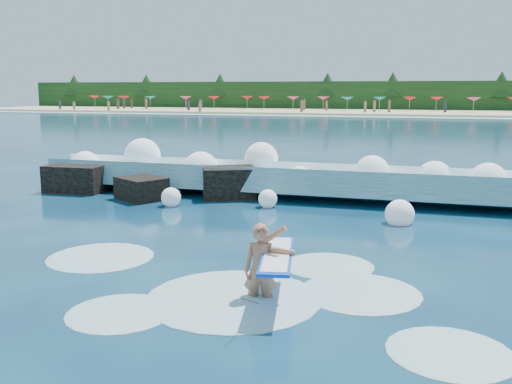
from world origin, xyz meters
TOP-DOWN VIEW (x-y plane):
  - ground at (0.00, 0.00)m, footprint 200.00×200.00m
  - beach at (0.00, 78.00)m, footprint 140.00×20.00m
  - wet_band at (0.00, 67.00)m, footprint 140.00×5.00m
  - treeline at (0.00, 88.00)m, footprint 140.00×4.00m
  - breaking_wave at (0.40, 8.03)m, footprint 17.00×2.69m
  - rock_cluster at (-4.14, 6.65)m, footprint 7.89×3.14m
  - surfer_with_board at (2.87, -1.92)m, footprint 1.10×2.87m
  - wave_spray at (0.11, 7.78)m, footprint 15.35×4.64m
  - surf_foam at (2.28, -1.54)m, footprint 9.42×5.47m
  - beach_umbrellas at (0.11, 80.16)m, footprint 110.59×6.82m
  - beachgoers at (-2.62, 73.81)m, footprint 104.95×13.03m

SIDE VIEW (x-z plane):
  - ground at x=0.00m, z-range 0.00..0.00m
  - surf_foam at x=2.28m, z-range -0.08..0.08m
  - wet_band at x=0.00m, z-range 0.00..0.08m
  - beach at x=0.00m, z-range 0.00..0.40m
  - rock_cluster at x=-4.14m, z-range -0.22..1.01m
  - breaking_wave at x=0.40m, z-range -0.22..1.24m
  - surfer_with_board at x=2.87m, z-range -0.22..1.45m
  - wave_spray at x=0.11m, z-range -0.10..1.90m
  - beachgoers at x=-2.62m, z-range 0.13..2.06m
  - beach_umbrellas at x=0.11m, z-range 2.00..2.50m
  - treeline at x=0.00m, z-range 0.00..5.00m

